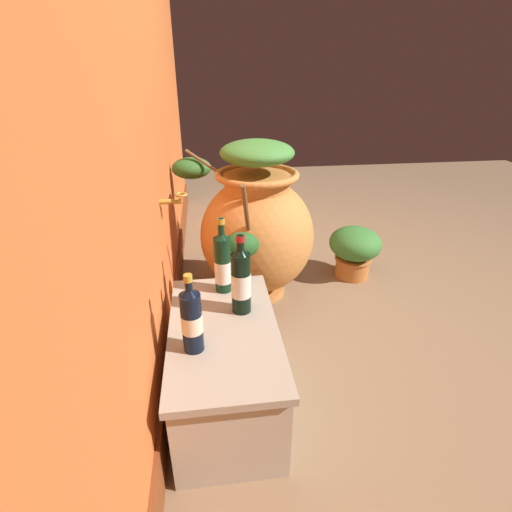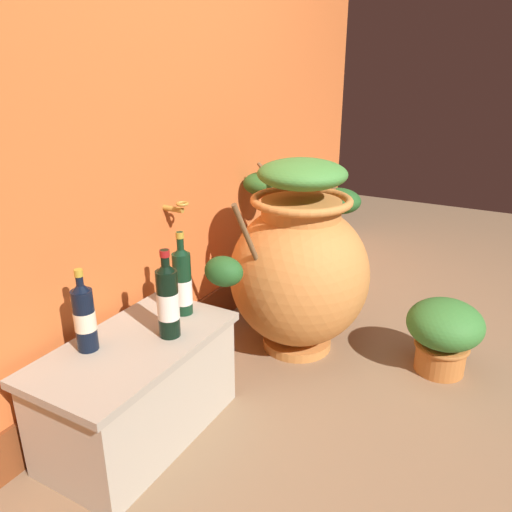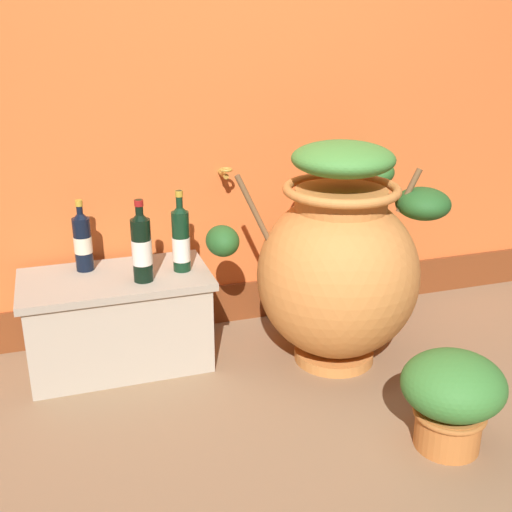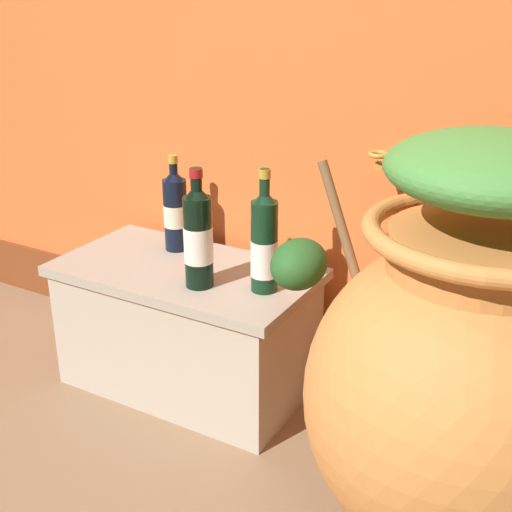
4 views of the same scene
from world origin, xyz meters
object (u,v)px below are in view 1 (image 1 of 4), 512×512
Objects in this scene: terracotta_urn at (256,226)px; potted_shrub at (354,249)px; wine_bottle_left at (192,318)px; wine_bottle_middle at (241,279)px; wine_bottle_right at (223,262)px.

potted_shrub is at bearing -80.49° from terracotta_urn.
terracotta_urn is 2.75× the size of potted_shrub.
wine_bottle_left is 0.28m from wine_bottle_middle.
wine_bottle_left is 1.53m from potted_shrub.
terracotta_urn is at bearing 99.51° from potted_shrub.
terracotta_urn reaches higher than wine_bottle_right.
wine_bottle_middle is 0.18m from wine_bottle_right.
terracotta_urn reaches higher than potted_shrub.
wine_bottle_left is 0.85× the size of potted_shrub.
wine_bottle_middle is at bearing 168.30° from terracotta_urn.
wine_bottle_left is at bearing 138.41° from wine_bottle_middle.
wine_bottle_left reaches higher than potted_shrub.
wine_bottle_middle is 0.98× the size of wine_bottle_right.
terracotta_urn reaches higher than wine_bottle_left.
wine_bottle_left is 0.88× the size of wine_bottle_right.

